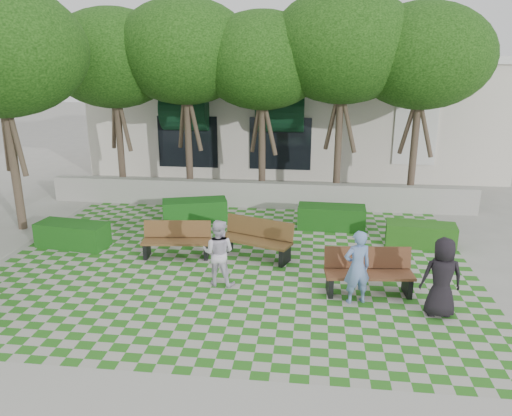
# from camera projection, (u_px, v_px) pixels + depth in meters

# --- Properties ---
(ground) EXTENTS (90.00, 90.00, 0.00)m
(ground) POSITION_uv_depth(u_px,v_px,m) (228.00, 281.00, 11.91)
(ground) COLOR gray
(ground) RESTS_ON ground
(lawn) EXTENTS (12.00, 12.00, 0.00)m
(lawn) POSITION_uv_depth(u_px,v_px,m) (234.00, 265.00, 12.86)
(lawn) COLOR #2B721E
(lawn) RESTS_ON ground
(retaining_wall) EXTENTS (15.00, 0.36, 0.90)m
(retaining_wall) POSITION_uv_depth(u_px,v_px,m) (258.00, 195.00, 17.67)
(retaining_wall) COLOR #9E9B93
(retaining_wall) RESTS_ON ground
(bench_east) EXTENTS (2.01, 0.84, 1.03)m
(bench_east) POSITION_uv_depth(u_px,v_px,m) (368.00, 272.00, 11.22)
(bench_east) COLOR #56321D
(bench_east) RESTS_ON ground
(bench_mid) EXTENTS (2.06, 1.29, 1.03)m
(bench_mid) POSITION_uv_depth(u_px,v_px,m) (256.00, 240.00, 13.21)
(bench_mid) COLOR #553A1D
(bench_mid) RESTS_ON ground
(bench_west) EXTENTS (1.85, 0.78, 0.94)m
(bench_west) POSITION_uv_depth(u_px,v_px,m) (177.00, 240.00, 13.28)
(bench_west) COLOR brown
(bench_west) RESTS_ON ground
(hedge_east) EXTENTS (1.96, 0.96, 0.66)m
(hedge_east) POSITION_uv_depth(u_px,v_px,m) (420.00, 235.00, 14.06)
(hedge_east) COLOR #1F5215
(hedge_east) RESTS_ON ground
(hedge_midright) EXTENTS (2.08, 0.89, 0.72)m
(hedge_midright) POSITION_uv_depth(u_px,v_px,m) (331.00, 217.00, 15.48)
(hedge_midright) COLOR #144612
(hedge_midright) RESTS_ON ground
(hedge_midleft) EXTENTS (2.19, 1.38, 0.71)m
(hedge_midleft) POSITION_uv_depth(u_px,v_px,m) (195.00, 211.00, 16.16)
(hedge_midleft) COLOR #144B14
(hedge_midleft) RESTS_ON ground
(hedge_west) EXTENTS (2.06, 1.04, 0.69)m
(hedge_west) POSITION_uv_depth(u_px,v_px,m) (73.00, 235.00, 14.02)
(hedge_west) COLOR #154A13
(hedge_west) RESTS_ON ground
(person_blue) EXTENTS (0.70, 0.57, 1.66)m
(person_blue) POSITION_uv_depth(u_px,v_px,m) (357.00, 267.00, 10.68)
(person_blue) COLOR #6684BB
(person_blue) RESTS_ON ground
(person_dark) EXTENTS (0.85, 0.57, 1.69)m
(person_dark) POSITION_uv_depth(u_px,v_px,m) (442.00, 277.00, 10.14)
(person_dark) COLOR black
(person_dark) RESTS_ON ground
(person_white) EXTENTS (0.84, 0.69, 1.59)m
(person_white) POSITION_uv_depth(u_px,v_px,m) (218.00, 253.00, 11.56)
(person_white) COLOR silver
(person_white) RESTS_ON ground
(tree_row) EXTENTS (17.70, 13.40, 7.41)m
(tree_row) POSITION_uv_depth(u_px,v_px,m) (200.00, 55.00, 16.26)
(tree_row) COLOR #47382B
(tree_row) RESTS_ON ground
(building) EXTENTS (18.00, 8.92, 5.15)m
(building) POSITION_uv_depth(u_px,v_px,m) (295.00, 112.00, 24.44)
(building) COLOR beige
(building) RESTS_ON ground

